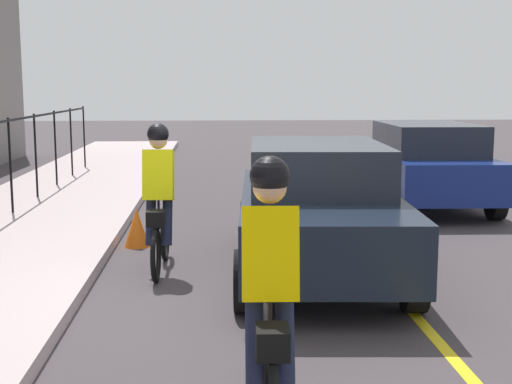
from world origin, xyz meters
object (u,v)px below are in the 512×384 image
(cyclist_lead, at_px, (159,199))
(cyclist_follow, at_px, (270,296))
(traffic_cone_near, at_px, (137,227))
(patrol_sedan, at_px, (425,163))
(parked_sedan_rear, at_px, (317,206))

(cyclist_lead, relative_size, cyclist_follow, 1.00)
(cyclist_lead, height_order, traffic_cone_near, cyclist_lead)
(cyclist_lead, xyz_separation_m, traffic_cone_near, (1.42, 0.44, -0.63))
(patrol_sedan, xyz_separation_m, traffic_cone_near, (-3.17, 5.09, -0.54))
(cyclist_lead, distance_m, patrol_sedan, 6.54)
(cyclist_follow, xyz_separation_m, parked_sedan_rear, (3.96, -0.89, -0.09))
(patrol_sedan, bearing_deg, traffic_cone_near, 123.36)
(cyclist_follow, height_order, traffic_cone_near, cyclist_follow)
(cyclist_lead, bearing_deg, parked_sedan_rear, -90.72)
(cyclist_lead, height_order, parked_sedan_rear, cyclist_lead)
(parked_sedan_rear, height_order, traffic_cone_near, parked_sedan_rear)
(parked_sedan_rear, distance_m, traffic_cone_near, 2.85)
(cyclist_lead, xyz_separation_m, patrol_sedan, (4.59, -4.66, -0.09))
(parked_sedan_rear, bearing_deg, cyclist_lead, -89.18)
(cyclist_lead, relative_size, parked_sedan_rear, 0.41)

